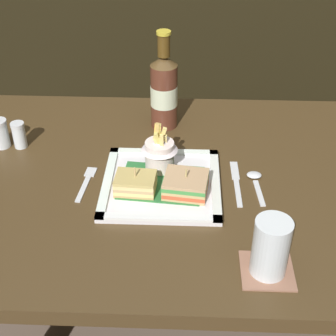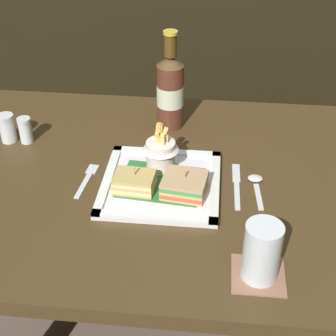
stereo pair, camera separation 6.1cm
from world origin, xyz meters
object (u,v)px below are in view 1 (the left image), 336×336
at_px(beer_bottle, 164,90).
at_px(knife, 236,181).
at_px(square_plate, 161,184).
at_px(water_glass, 270,250).
at_px(fork, 86,182).
at_px(sandwich_half_right, 186,184).
at_px(dining_table, 174,223).
at_px(spoon, 255,179).
at_px(pepper_shaker, 19,136).
at_px(sandwich_half_left, 135,184).
at_px(salt_shaker, 1,135).
at_px(fries_cup, 160,150).

xyz_separation_m(beer_bottle, knife, (0.18, -0.25, -0.10)).
height_order(square_plate, water_glass, water_glass).
relative_size(beer_bottle, fork, 2.00).
height_order(sandwich_half_right, water_glass, water_glass).
distance_m(dining_table, spoon, 0.24).
height_order(dining_table, pepper_shaker, pepper_shaker).
bearing_deg(knife, water_glass, -82.22).
distance_m(square_plate, sandwich_half_left, 0.07).
bearing_deg(sandwich_half_left, dining_table, 37.70).
relative_size(dining_table, knife, 6.89).
bearing_deg(salt_shaker, spoon, -11.17).
xyz_separation_m(sandwich_half_left, pepper_shaker, (-0.31, 0.19, 0.00)).
distance_m(sandwich_half_right, pepper_shaker, 0.47).
height_order(water_glass, knife, water_glass).
bearing_deg(fork, pepper_shaker, 143.14).
xyz_separation_m(salt_shaker, pepper_shaker, (0.05, 0.00, -0.00)).
xyz_separation_m(beer_bottle, fork, (-0.17, -0.27, -0.10)).
distance_m(sandwich_half_left, fries_cup, 0.11).
distance_m(knife, spoon, 0.04).
distance_m(sandwich_half_right, knife, 0.13).
distance_m(water_glass, salt_shaker, 0.75).
height_order(beer_bottle, knife, beer_bottle).
xyz_separation_m(sandwich_half_left, spoon, (0.28, 0.06, -0.03)).
relative_size(square_plate, sandwich_half_left, 2.86).
height_order(beer_bottle, spoon, beer_bottle).
bearing_deg(fries_cup, beer_bottle, 89.87).
xyz_separation_m(sandwich_half_right, salt_shaker, (-0.47, 0.19, 0.00)).
xyz_separation_m(spoon, salt_shaker, (-0.64, 0.13, 0.03)).
height_order(spoon, salt_shaker, salt_shaker).
bearing_deg(knife, beer_bottle, 125.48).
distance_m(spoon, pepper_shaker, 0.60).
bearing_deg(salt_shaker, water_glass, -33.06).
distance_m(dining_table, pepper_shaker, 0.45).
bearing_deg(beer_bottle, salt_shaker, -163.28).
bearing_deg(sandwich_half_right, water_glass, -55.16).
relative_size(square_plate, fork, 2.01).
relative_size(sandwich_half_left, beer_bottle, 0.35).
height_order(water_glass, fork, water_glass).
xyz_separation_m(dining_table, water_glass, (0.18, -0.29, 0.20)).
xyz_separation_m(dining_table, salt_shaker, (-0.45, 0.12, 0.17)).
bearing_deg(knife, sandwich_half_right, -154.43).
relative_size(water_glass, fork, 0.89).
relative_size(knife, salt_shaker, 2.28).
distance_m(fries_cup, salt_shaker, 0.42).
bearing_deg(beer_bottle, pepper_shaker, -161.23).
bearing_deg(water_glass, square_plate, 129.71).
distance_m(sandwich_half_right, salt_shaker, 0.51).
bearing_deg(spoon, fork, -177.11).
height_order(spoon, pepper_shaker, pepper_shaker).
xyz_separation_m(sandwich_half_left, fork, (-0.12, 0.04, -0.03)).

